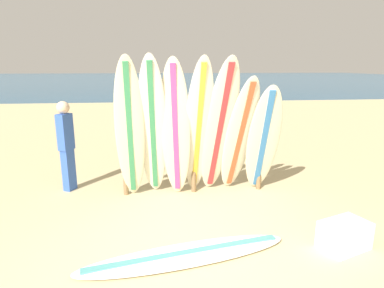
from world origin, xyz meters
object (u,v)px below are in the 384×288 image
(surfboard_leaning_far_left, at_px, (130,132))
(cooler_box, at_px, (344,235))
(surfboard_lying_on_sand, at_px, (186,255))
(beachgoer_standing, at_px, (66,142))
(surfboard_leaning_center, at_px, (198,131))
(surfboard_leaning_right, at_px, (239,137))
(surfboard_leaning_left, at_px, (153,130))
(surfboard_leaning_far_right, at_px, (263,141))
(surfboard_leaning_center_left, at_px, (176,132))
(small_boat_offshore, at_px, (170,86))
(surfboard_rack, at_px, (194,156))
(surfboard_leaning_center_right, at_px, (219,130))

(surfboard_leaning_far_left, xyz_separation_m, cooler_box, (2.80, -1.76, -1.06))
(cooler_box, bearing_deg, surfboard_lying_on_sand, 159.27)
(beachgoer_standing, distance_m, cooler_box, 4.79)
(surfboard_leaning_center, xyz_separation_m, surfboard_leaning_right, (0.74, 0.10, -0.15))
(surfboard_leaning_far_left, relative_size, surfboard_lying_on_sand, 0.91)
(cooler_box, bearing_deg, beachgoer_standing, 127.85)
(surfboard_leaning_center, relative_size, beachgoer_standing, 1.47)
(surfboard_leaning_center, relative_size, cooler_box, 4.11)
(surfboard_leaning_left, relative_size, surfboard_leaning_far_right, 1.24)
(surfboard_leaning_right, relative_size, beachgoer_standing, 1.29)
(surfboard_leaning_right, bearing_deg, surfboard_leaning_center, -171.96)
(surfboard_leaning_far_right, bearing_deg, surfboard_leaning_far_left, -177.66)
(surfboard_leaning_far_right, bearing_deg, beachgoer_standing, 169.73)
(surfboard_leaning_far_left, xyz_separation_m, surfboard_leaning_center_left, (0.75, 0.01, -0.01))
(surfboard_leaning_center_left, xyz_separation_m, cooler_box, (2.05, -1.77, -1.04))
(surfboard_leaning_far_left, distance_m, surfboard_leaning_right, 1.88)
(surfboard_leaning_center, bearing_deg, surfboard_leaning_far_right, 3.69)
(small_boat_offshore, bearing_deg, surfboard_leaning_right, -90.15)
(surfboard_leaning_far_left, relative_size, cooler_box, 4.12)
(beachgoer_standing, bearing_deg, surfboard_leaning_right, -11.12)
(surfboard_leaning_left, relative_size, small_boat_offshore, 0.82)
(surfboard_rack, bearing_deg, beachgoer_standing, 171.28)
(surfboard_leaning_left, xyz_separation_m, surfboard_lying_on_sand, (0.38, -1.80, -1.21))
(surfboard_lying_on_sand, relative_size, beachgoer_standing, 1.62)
(surfboard_leaning_center_left, height_order, surfboard_leaning_far_right, surfboard_leaning_center_left)
(surfboard_leaning_center, height_order, cooler_box, surfboard_leaning_center)
(surfboard_leaning_center_left, xyz_separation_m, beachgoer_standing, (-1.97, 0.73, -0.30))
(surfboard_leaning_center, bearing_deg, cooler_box, -46.90)
(small_boat_offshore, distance_m, cooler_box, 30.84)
(surfboard_leaning_center_left, bearing_deg, surfboard_leaning_center, 1.95)
(surfboard_leaning_center_left, distance_m, surfboard_leaning_right, 1.14)
(surfboard_leaning_center, height_order, surfboard_leaning_right, surfboard_leaning_center)
(surfboard_leaning_right, height_order, surfboard_lying_on_sand, surfboard_leaning_right)
(surfboard_leaning_far_left, height_order, surfboard_leaning_center_right, surfboard_leaning_far_left)
(surfboard_leaning_center_left, xyz_separation_m, surfboard_leaning_far_right, (1.55, 0.09, -0.22))
(surfboard_leaning_center, distance_m, surfboard_leaning_right, 0.76)
(surfboard_leaning_center, bearing_deg, surfboard_leaning_right, 8.04)
(surfboard_leaning_far_left, bearing_deg, surfboard_leaning_center_left, 0.43)
(surfboard_leaning_far_left, distance_m, surfboard_leaning_center_right, 1.49)
(surfboard_leaning_far_left, distance_m, small_boat_offshore, 29.15)
(surfboard_leaning_left, distance_m, cooler_box, 3.21)
(surfboard_leaning_far_right, bearing_deg, surfboard_leaning_right, 176.04)
(surfboard_leaning_left, xyz_separation_m, beachgoer_standing, (-1.60, 0.68, -0.32))
(surfboard_leaning_left, xyz_separation_m, small_boat_offshore, (1.57, 29.02, -0.99))
(cooler_box, bearing_deg, surfboard_leaning_far_right, 84.78)
(surfboard_lying_on_sand, bearing_deg, surfboard_leaning_right, 59.11)
(surfboard_rack, xyz_separation_m, surfboard_leaning_far_right, (1.20, -0.28, 0.31))
(small_boat_offshore, bearing_deg, surfboard_leaning_left, -93.10)
(surfboard_rack, bearing_deg, surfboard_leaning_far_right, -13.25)
(surfboard_leaning_far_right, bearing_deg, surfboard_lying_on_sand, -129.98)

